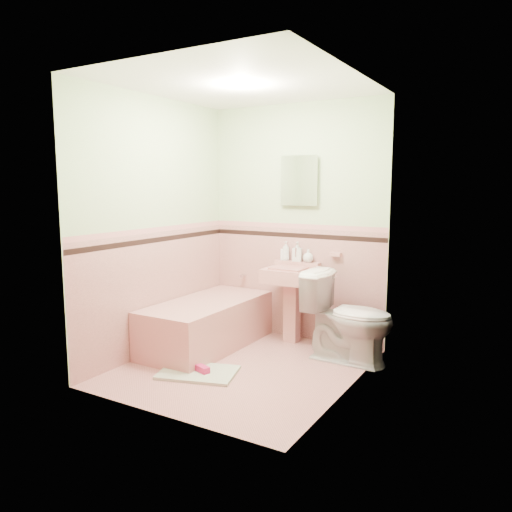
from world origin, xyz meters
The scene contains 32 objects.
floor centered at (0.00, 0.00, 0.00)m, with size 2.20×2.20×0.00m, color tan.
ceiling centered at (0.00, 0.00, 2.50)m, with size 2.20×2.20×0.00m, color white.
wall_back centered at (0.00, 1.10, 1.25)m, with size 2.50×2.50×0.00m, color #F2E9C5.
wall_front centered at (0.00, -1.10, 1.25)m, with size 2.50×2.50×0.00m, color #F2E9C5.
wall_left centered at (-1.00, 0.00, 1.25)m, with size 2.50×2.50×0.00m, color #F2E9C5.
wall_right centered at (1.00, 0.00, 1.25)m, with size 2.50×2.50×0.00m, color #F2E9C5.
wainscot_back centered at (0.00, 1.09, 0.60)m, with size 2.00×2.00×0.00m, color tan.
wainscot_front centered at (0.00, -1.09, 0.60)m, with size 2.00×2.00×0.00m, color tan.
wainscot_left centered at (-0.99, 0.00, 0.60)m, with size 2.20×2.20×0.00m, color tan.
wainscot_right centered at (0.99, 0.00, 0.60)m, with size 2.20×2.20×0.00m, color tan.
accent_back centered at (0.00, 1.08, 1.12)m, with size 2.00×2.00×0.00m, color black.
accent_front centered at (0.00, -1.08, 1.12)m, with size 2.00×2.00×0.00m, color black.
accent_left centered at (-0.98, 0.00, 1.12)m, with size 2.20×2.20×0.00m, color black.
accent_right centered at (0.98, 0.00, 1.12)m, with size 2.20×2.20×0.00m, color black.
cap_back centered at (0.00, 1.08, 1.22)m, with size 2.00×2.00×0.00m, color tan.
cap_front centered at (0.00, -1.08, 1.22)m, with size 2.00×2.00×0.00m, color tan.
cap_left centered at (-0.98, 0.00, 1.22)m, with size 2.20×2.20×0.00m, color tan.
cap_right centered at (0.98, 0.00, 1.22)m, with size 2.20×2.20×0.00m, color tan.
bathtub centered at (-0.63, 0.33, 0.23)m, with size 0.70×1.50×0.45m, color tan.
tub_faucet centered at (-0.63, 1.05, 0.63)m, with size 0.04×0.04×0.12m, color silver.
sink centered at (0.05, 0.86, 0.40)m, with size 0.51×0.48×0.80m, color tan, non-canonical shape.
sink_faucet centered at (0.05, 1.00, 0.95)m, with size 0.02×0.02×0.10m, color silver.
medicine_cabinet centered at (0.05, 1.07, 1.70)m, with size 0.38×0.04×0.47m, color white.
soap_dish centered at (0.47, 1.06, 0.95)m, with size 0.11×0.07×0.04m, color tan.
soap_bottle_left centered at (-0.09, 1.04, 0.95)m, with size 0.08×0.08×0.20m, color #B2B2B2.
soap_bottle_mid centered at (0.05, 1.04, 0.95)m, with size 0.09×0.10×0.21m, color #B2B2B2.
soap_bottle_right centered at (0.18, 1.04, 0.92)m, with size 0.11×0.11×0.14m, color #B2B2B2.
tube centered at (-0.13, 1.04, 0.91)m, with size 0.04×0.04×0.12m, color white.
toilet centered at (0.77, 0.65, 0.42)m, with size 0.47×0.83×0.85m, color white.
bucket centered at (0.52, 0.86, 0.13)m, with size 0.26×0.26×0.26m, color #0F158D, non-canonical shape.
bath_mat centered at (-0.25, -0.33, 0.01)m, with size 0.67×0.44×0.03m, color #9EAB8E.
shoe centered at (-0.20, -0.33, 0.05)m, with size 0.14×0.06×0.06m, color #BF1E59.
Camera 1 is at (2.29, -3.67, 1.65)m, focal length 34.68 mm.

